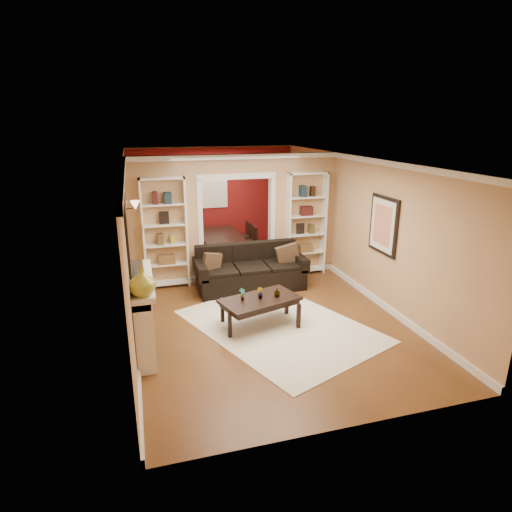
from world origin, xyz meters
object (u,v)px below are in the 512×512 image
object	(u,v)px
bookshelf_right	(306,224)
fireplace	(145,313)
dining_table	(222,246)
sofa	(251,268)
coffee_table	(260,312)
bookshelf_left	(165,234)

from	to	relation	value
bookshelf_right	fireplace	world-z (taller)	bookshelf_right
dining_table	fireplace	bearing A→B (deg)	153.89
sofa	coffee_table	xyz separation A→B (m)	(-0.30, -1.70, -0.20)
sofa	dining_table	xyz separation A→B (m)	(-0.15, 2.21, -0.13)
coffee_table	bookshelf_left	bearing A→B (deg)	104.14
sofa	bookshelf_left	distance (m)	1.89
bookshelf_right	dining_table	distance (m)	2.43
sofa	dining_table	bearing A→B (deg)	93.98
sofa	bookshelf_left	xyz separation A→B (m)	(-1.65, 0.58, 0.70)
sofa	bookshelf_left	size ratio (longest dim) A/B	0.99
bookshelf_left	fireplace	world-z (taller)	bookshelf_left
bookshelf_right	dining_table	world-z (taller)	bookshelf_right
fireplace	dining_table	size ratio (longest dim) A/B	0.95
dining_table	coffee_table	bearing A→B (deg)	177.88
sofa	bookshelf_left	bearing A→B (deg)	160.68
coffee_table	dining_table	size ratio (longest dim) A/B	0.73
bookshelf_right	fireplace	size ratio (longest dim) A/B	1.35
bookshelf_left	bookshelf_right	xyz separation A→B (m)	(3.10, 0.00, 0.00)
sofa	coffee_table	distance (m)	1.73
bookshelf_left	bookshelf_right	world-z (taller)	same
coffee_table	bookshelf_right	xyz separation A→B (m)	(1.74, 2.28, 0.90)
coffee_table	bookshelf_left	world-z (taller)	bookshelf_left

